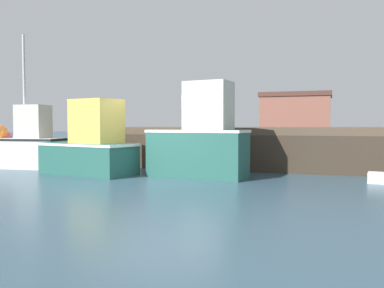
% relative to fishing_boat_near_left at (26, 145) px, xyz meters
% --- Properties ---
extents(ground, '(120.00, 160.00, 0.10)m').
position_rel_fishing_boat_near_left_xyz_m(ground, '(5.68, -1.49, -0.93)').
color(ground, '#2D4756').
extents(pier, '(13.82, 8.08, 1.51)m').
position_rel_fishing_boat_near_left_xyz_m(pier, '(8.03, 4.81, 0.40)').
color(pier, brown).
rests_on(pier, ground).
extents(fishing_boat_near_left, '(3.07, 1.63, 4.96)m').
position_rel_fishing_boat_near_left_xyz_m(fishing_boat_near_left, '(0.00, 0.00, 0.00)').
color(fishing_boat_near_left, silver).
rests_on(fishing_boat_near_left, ground).
extents(fishing_boat_near_right, '(3.53, 2.13, 2.43)m').
position_rel_fishing_boat_near_left_xyz_m(fishing_boat_near_right, '(3.44, -0.94, 0.04)').
color(fishing_boat_near_right, '#23564C').
rests_on(fishing_boat_near_right, ground).
extents(fishing_boat_mid, '(3.23, 1.48, 2.91)m').
position_rel_fishing_boat_near_left_xyz_m(fishing_boat_mid, '(7.04, -0.55, 0.27)').
color(fishing_boat_mid, '#23564C').
rests_on(fishing_boat_mid, ground).
extents(dockworker, '(0.34, 0.34, 1.83)m').
position_rel_fishing_boat_near_left_xyz_m(dockworker, '(6.98, 3.47, 1.56)').
color(dockworker, '#2D3342').
rests_on(dockworker, pier).
extents(warehouse, '(7.88, 5.60, 5.29)m').
position_rel_fishing_boat_near_left_xyz_m(warehouse, '(6.97, 35.92, 1.79)').
color(warehouse, brown).
rests_on(warehouse, ground).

